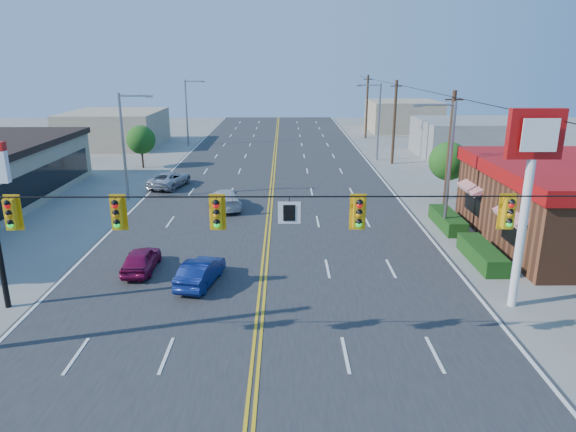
{
  "coord_description": "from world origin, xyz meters",
  "views": [
    {
      "loc": [
        1.04,
        -16.29,
        10.31
      ],
      "look_at": [
        1.24,
        10.26,
        2.2
      ],
      "focal_mm": 32.0,
      "sensor_mm": 36.0,
      "label": 1
    }
  ],
  "objects_px": {
    "kfc_pylon": "(530,170)",
    "car_silver": "(169,180)",
    "car_magenta": "(141,260)",
    "signal_span": "(250,229)",
    "car_white": "(225,200)",
    "car_blue": "(201,273)"
  },
  "relations": [
    {
      "from": "car_magenta",
      "to": "car_silver",
      "type": "bearing_deg",
      "value": -82.85
    },
    {
      "from": "car_magenta",
      "to": "car_blue",
      "type": "height_order",
      "value": "car_blue"
    },
    {
      "from": "car_magenta",
      "to": "car_blue",
      "type": "bearing_deg",
      "value": 153.1
    },
    {
      "from": "kfc_pylon",
      "to": "signal_span",
      "type": "bearing_deg",
      "value": -160.22
    },
    {
      "from": "car_blue",
      "to": "car_silver",
      "type": "xyz_separation_m",
      "value": [
        -5.64,
        19.5,
        0.05
      ]
    },
    {
      "from": "kfc_pylon",
      "to": "car_blue",
      "type": "bearing_deg",
      "value": 170.9
    },
    {
      "from": "signal_span",
      "to": "car_magenta",
      "type": "bearing_deg",
      "value": 127.75
    },
    {
      "from": "kfc_pylon",
      "to": "car_white",
      "type": "bearing_deg",
      "value": 132.84
    },
    {
      "from": "signal_span",
      "to": "car_white",
      "type": "bearing_deg",
      "value": 99.12
    },
    {
      "from": "kfc_pylon",
      "to": "car_magenta",
      "type": "height_order",
      "value": "kfc_pylon"
    },
    {
      "from": "signal_span",
      "to": "car_blue",
      "type": "xyz_separation_m",
      "value": [
        -2.83,
        6.24,
        -4.27
      ]
    },
    {
      "from": "kfc_pylon",
      "to": "car_white",
      "type": "height_order",
      "value": "kfc_pylon"
    },
    {
      "from": "car_blue",
      "to": "car_white",
      "type": "height_order",
      "value": "car_white"
    },
    {
      "from": "car_blue",
      "to": "kfc_pylon",
      "type": "bearing_deg",
      "value": -177.34
    },
    {
      "from": "kfc_pylon",
      "to": "car_silver",
      "type": "distance_m",
      "value": 29.75
    },
    {
      "from": "car_blue",
      "to": "car_silver",
      "type": "relative_size",
      "value": 0.78
    },
    {
      "from": "signal_span",
      "to": "kfc_pylon",
      "type": "height_order",
      "value": "signal_span"
    },
    {
      "from": "kfc_pylon",
      "to": "car_blue",
      "type": "xyz_separation_m",
      "value": [
        -13.95,
        2.24,
        -5.43
      ]
    },
    {
      "from": "signal_span",
      "to": "car_white",
      "type": "distance_m",
      "value": 20.03
    },
    {
      "from": "signal_span",
      "to": "car_magenta",
      "type": "relative_size",
      "value": 6.81
    },
    {
      "from": "kfc_pylon",
      "to": "car_blue",
      "type": "distance_m",
      "value": 15.14
    },
    {
      "from": "car_magenta",
      "to": "car_blue",
      "type": "relative_size",
      "value": 0.95
    }
  ]
}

